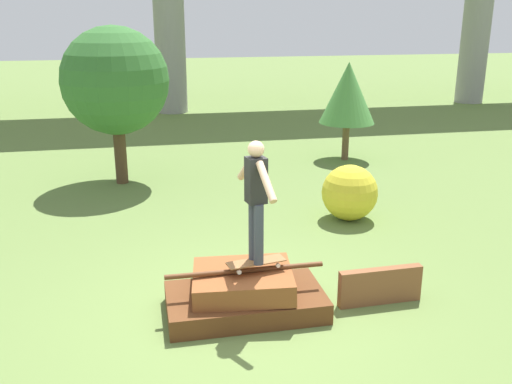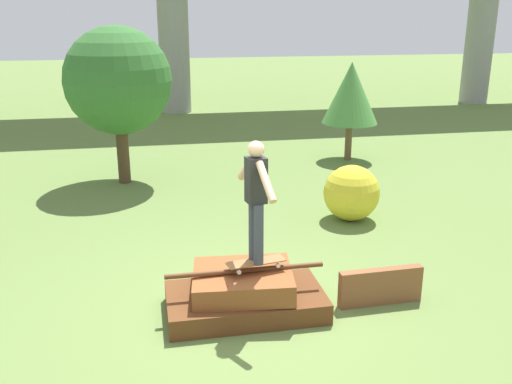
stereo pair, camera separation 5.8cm
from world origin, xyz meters
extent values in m
plane|color=olive|center=(0.00, 0.00, 0.00)|extent=(80.00, 80.00, 0.00)
cube|color=#5B3319|center=(0.00, 0.00, 0.13)|extent=(1.96, 1.08, 0.27)
cube|color=brown|center=(-0.02, 0.05, 0.40)|extent=(1.35, 1.15, 0.30)
cylinder|color=#5B3319|center=(0.00, 0.00, 0.57)|extent=(1.97, 0.06, 0.06)
cube|color=brown|center=(1.74, -0.12, 0.24)|extent=(1.12, 0.16, 0.48)
cube|color=brown|center=(0.13, -0.01, 0.68)|extent=(0.76, 0.35, 0.01)
cylinder|color=silver|center=(0.37, 0.12, 0.63)|extent=(0.06, 0.04, 0.05)
cylinder|color=silver|center=(0.40, -0.06, 0.63)|extent=(0.06, 0.04, 0.05)
cylinder|color=silver|center=(-0.13, 0.03, 0.63)|extent=(0.06, 0.04, 0.05)
cylinder|color=silver|center=(-0.10, -0.15, 0.63)|extent=(0.06, 0.04, 0.05)
cylinder|color=#383D4C|center=(0.12, 0.07, 1.07)|extent=(0.12, 0.12, 0.76)
cylinder|color=#383D4C|center=(0.15, -0.10, 1.07)|extent=(0.12, 0.12, 0.76)
cube|color=black|center=(0.13, -0.01, 1.73)|extent=(0.25, 0.25, 0.55)
sphere|color=tan|center=(0.13, -0.01, 2.10)|extent=(0.19, 0.19, 0.19)
cylinder|color=tan|center=(0.08, 0.29, 1.79)|extent=(0.17, 0.48, 0.41)
cylinder|color=tan|center=(0.19, -0.32, 1.79)|extent=(0.17, 0.48, 0.41)
cylinder|color=gray|center=(0.00, 15.08, 3.60)|extent=(1.10, 1.10, 7.21)
cylinder|color=gray|center=(12.10, 15.08, 3.60)|extent=(1.10, 1.10, 7.21)
cylinder|color=brown|center=(3.86, 7.07, 0.47)|extent=(0.17, 0.17, 0.94)
cone|color=#4C8E42|center=(3.86, 7.07, 1.69)|extent=(1.38, 1.38, 1.50)
cylinder|color=#4C3823|center=(-1.65, 6.08, 0.63)|extent=(0.26, 0.26, 1.26)
sphere|color=#336B2D|center=(-1.65, 6.08, 2.22)|extent=(2.25, 2.25, 2.25)
sphere|color=gold|center=(2.44, 2.92, 0.50)|extent=(1.01, 1.01, 1.01)
camera|label=1|loc=(-1.13, -6.28, 3.63)|focal=40.00mm
camera|label=2|loc=(-1.07, -6.30, 3.63)|focal=40.00mm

